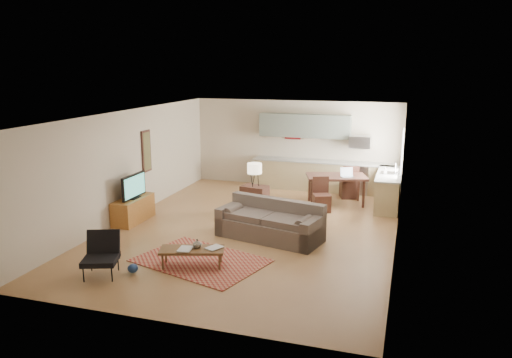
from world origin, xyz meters
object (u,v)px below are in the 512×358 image
(sofa, at_px, (270,221))
(console_table, at_px, (255,200))
(tv_credenza, at_px, (133,210))
(armchair, at_px, (100,256))
(coffee_table, at_px, (192,258))
(dining_table, at_px, (336,190))

(sofa, distance_m, console_table, 1.84)
(tv_credenza, relative_size, console_table, 1.69)
(armchair, bearing_deg, tv_credenza, 90.80)
(sofa, xyz_separation_m, coffee_table, (-0.98, -1.96, -0.24))
(coffee_table, distance_m, tv_credenza, 3.35)
(console_table, bearing_deg, tv_credenza, -142.69)
(armchair, xyz_separation_m, tv_credenza, (-1.15, 3.06, -0.10))
(dining_table, bearing_deg, sofa, -124.20)
(sofa, bearing_deg, console_table, 131.16)
(sofa, relative_size, dining_table, 1.51)
(sofa, height_order, console_table, sofa)
(tv_credenza, height_order, dining_table, dining_table)
(console_table, xyz_separation_m, dining_table, (1.85, 1.62, 0.02))
(sofa, height_order, coffee_table, sofa)
(armchair, xyz_separation_m, console_table, (1.53, 4.48, -0.02))
(console_table, bearing_deg, sofa, -52.78)
(sofa, relative_size, coffee_table, 1.97)
(sofa, distance_m, tv_credenza, 3.55)
(armchair, bearing_deg, dining_table, 41.19)
(coffee_table, distance_m, dining_table, 5.56)
(sofa, xyz_separation_m, tv_credenza, (-3.54, 0.20, -0.12))
(tv_credenza, height_order, console_table, console_table)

